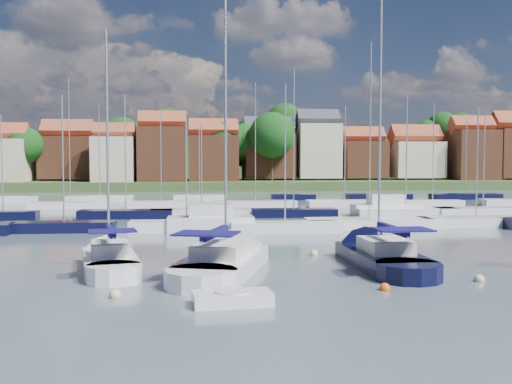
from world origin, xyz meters
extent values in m
plane|color=#475561|center=(0.00, 40.00, 0.00)|extent=(260.00, 260.00, 0.00)
cube|color=white|center=(-10.96, 3.55, 0.25)|extent=(3.88, 6.71, 1.20)
cone|color=white|center=(-11.78, 7.40, 0.25)|extent=(3.21, 3.54, 2.62)
cylinder|color=white|center=(-10.30, 0.48, 0.25)|extent=(3.11, 3.11, 1.20)
cube|color=beige|center=(-10.86, 3.13, 1.20)|extent=(2.34, 2.95, 0.70)
cylinder|color=#B2B2B7|center=(-11.05, 3.98, 6.68)|extent=(0.14, 0.14, 11.66)
cylinder|color=#B2B2B7|center=(-10.68, 2.27, 2.05)|extent=(0.83, 3.44, 0.10)
cube|color=#120F4B|center=(-10.68, 2.27, 2.20)|extent=(0.99, 3.31, 0.35)
cube|color=#120F4B|center=(-10.44, 1.16, 2.35)|extent=(2.51, 2.01, 0.08)
cube|color=white|center=(-5.06, 2.69, 0.25)|extent=(5.53, 8.65, 1.20)
cone|color=white|center=(-3.60, 7.49, 0.25)|extent=(4.33, 4.70, 3.34)
cylinder|color=white|center=(-6.22, -1.15, 0.25)|extent=(4.17, 4.17, 1.20)
cube|color=beige|center=(-5.22, 2.16, 1.20)|extent=(3.21, 3.88, 0.70)
cylinder|color=#B2B2B7|center=(-4.89, 3.23, 8.28)|extent=(0.14, 0.14, 14.86)
cylinder|color=#B2B2B7|center=(-5.54, 1.09, 2.05)|extent=(1.39, 4.29, 0.10)
cube|color=#120F4B|center=(-5.54, 1.09, 2.20)|extent=(1.52, 4.14, 0.35)
cube|color=#120F4B|center=(-5.96, -0.29, 2.35)|extent=(3.30, 2.75, 0.08)
cube|color=black|center=(3.58, 3.29, 0.25)|extent=(3.30, 7.70, 1.20)
cone|color=black|center=(3.51, 8.08, 0.25)|extent=(3.24, 3.77, 3.19)
cylinder|color=black|center=(3.63, -0.53, 0.25)|extent=(3.23, 3.23, 1.20)
cube|color=beige|center=(3.59, 2.76, 1.20)|extent=(2.28, 3.22, 0.70)
cylinder|color=#B2B2B7|center=(3.57, 3.83, 8.10)|extent=(0.14, 0.14, 14.50)
cylinder|color=#B2B2B7|center=(3.60, 1.70, 2.05)|extent=(0.16, 4.25, 0.10)
cube|color=#120F4B|center=(3.60, 1.70, 2.20)|extent=(0.36, 4.04, 0.35)
cube|color=#120F4B|center=(3.62, 0.32, 2.35)|extent=(2.74, 1.95, 0.08)
cube|color=white|center=(-5.01, -4.36, 0.22)|extent=(3.24, 1.75, 0.61)
cylinder|color=white|center=(-5.01, -4.36, 0.39)|extent=(1.45, 1.45, 0.39)
sphere|color=beige|center=(-9.80, -2.63, 0.00)|extent=(0.50, 0.50, 0.50)
sphere|color=#D85914|center=(-5.83, -0.09, 0.00)|extent=(0.49, 0.49, 0.49)
sphere|color=#D85914|center=(1.82, -2.45, 0.00)|extent=(0.48, 0.48, 0.48)
sphere|color=beige|center=(0.63, 7.15, 0.00)|extent=(0.50, 0.50, 0.50)
sphere|color=beige|center=(6.87, -1.12, 0.00)|extent=(0.48, 0.48, 0.48)
cube|color=black|center=(-17.11, 20.54, 0.35)|extent=(8.01, 2.24, 1.00)
cylinder|color=#B2B2B7|center=(-17.11, 20.54, 5.93)|extent=(0.12, 0.12, 10.16)
cube|color=white|center=(-7.27, 20.20, 0.35)|extent=(9.22, 2.58, 1.00)
cylinder|color=#B2B2B7|center=(-7.27, 20.20, 4.94)|extent=(0.12, 0.12, 8.18)
cube|color=white|center=(0.63, 18.61, 0.35)|extent=(8.78, 2.46, 1.00)
cylinder|color=#B2B2B7|center=(0.63, 18.61, 6.38)|extent=(0.12, 0.12, 11.06)
cube|color=white|center=(8.23, 20.67, 0.35)|extent=(10.79, 3.02, 1.00)
cylinder|color=#B2B2B7|center=(8.23, 20.67, 8.29)|extent=(0.12, 0.12, 14.87)
cube|color=white|center=(17.98, 21.03, 0.35)|extent=(10.13, 2.84, 1.00)
cylinder|color=#B2B2B7|center=(17.98, 21.03, 5.65)|extent=(0.12, 0.12, 9.59)
cube|color=white|center=(-5.31, 20.00, 0.50)|extent=(7.00, 2.60, 1.40)
cube|color=white|center=(-5.31, 20.00, 1.60)|extent=(3.50, 2.20, 1.30)
cube|color=black|center=(-25.24, 30.99, 0.35)|extent=(6.54, 1.83, 1.00)
cylinder|color=#B2B2B7|center=(-25.24, 30.99, 5.53)|extent=(0.12, 0.12, 9.37)
cube|color=black|center=(-13.55, 31.64, 0.35)|extent=(9.30, 2.60, 1.00)
cylinder|color=#B2B2B7|center=(-13.55, 31.64, 6.59)|extent=(0.12, 0.12, 11.48)
cube|color=white|center=(-5.94, 32.01, 0.35)|extent=(10.40, 2.91, 1.00)
cylinder|color=#B2B2B7|center=(-5.94, 32.01, 5.24)|extent=(0.12, 0.12, 8.77)
cube|color=black|center=(3.48, 31.28, 0.35)|extent=(8.80, 2.46, 1.00)
cylinder|color=#B2B2B7|center=(3.48, 31.28, 8.01)|extent=(0.12, 0.12, 14.33)
cube|color=white|center=(15.40, 31.16, 0.35)|extent=(10.73, 3.00, 1.00)
cylinder|color=#B2B2B7|center=(15.40, 31.16, 6.92)|extent=(0.12, 0.12, 12.14)
cube|color=white|center=(23.82, 30.97, 0.35)|extent=(10.48, 2.93, 1.00)
cylinder|color=#B2B2B7|center=(23.82, 30.97, 5.99)|extent=(0.12, 0.12, 10.28)
cube|color=white|center=(13.46, 32.00, 0.50)|extent=(7.00, 2.60, 1.40)
cube|color=white|center=(13.46, 32.00, 1.60)|extent=(3.50, 2.20, 1.30)
cube|color=white|center=(-21.71, 44.21, 0.35)|extent=(9.71, 2.72, 1.00)
cylinder|color=#B2B2B7|center=(-21.71, 44.21, 8.29)|extent=(0.12, 0.12, 14.88)
cube|color=white|center=(-10.84, 44.51, 0.35)|extent=(8.49, 2.38, 1.00)
cylinder|color=#B2B2B7|center=(-10.84, 44.51, 6.51)|extent=(0.12, 0.12, 11.31)
cube|color=white|center=(0.79, 43.78, 0.35)|extent=(10.16, 2.85, 1.00)
cylinder|color=#B2B2B7|center=(0.79, 43.78, 8.15)|extent=(0.12, 0.12, 14.59)
cube|color=white|center=(12.17, 43.90, 0.35)|extent=(9.53, 2.67, 1.00)
cylinder|color=#B2B2B7|center=(12.17, 43.90, 6.81)|extent=(0.12, 0.12, 11.91)
cube|color=white|center=(23.16, 42.50, 0.35)|extent=(7.62, 2.13, 1.00)
cylinder|color=#B2B2B7|center=(23.16, 42.50, 6.91)|extent=(0.12, 0.12, 12.13)
cube|color=white|center=(-20.26, 56.56, 0.35)|extent=(9.24, 2.59, 1.00)
cylinder|color=#B2B2B7|center=(-20.26, 56.56, 7.43)|extent=(0.12, 0.12, 13.17)
cube|color=white|center=(-6.08, 57.30, 0.35)|extent=(7.57, 2.12, 1.00)
cylinder|color=#B2B2B7|center=(-6.08, 57.30, 5.97)|extent=(0.12, 0.12, 10.24)
cube|color=black|center=(7.88, 57.47, 0.35)|extent=(6.58, 1.84, 1.00)
cylinder|color=#B2B2B7|center=(7.88, 57.47, 4.85)|extent=(0.12, 0.12, 8.01)
cube|color=black|center=(20.94, 57.40, 0.35)|extent=(9.92, 2.78, 1.00)
cylinder|color=#B2B2B7|center=(20.94, 57.40, 6.31)|extent=(0.12, 0.12, 10.92)
cube|color=black|center=(34.28, 56.37, 0.35)|extent=(10.55, 2.95, 1.00)
cylinder|color=#B2B2B7|center=(34.28, 56.37, 6.61)|extent=(0.12, 0.12, 11.51)
cube|color=#384E27|center=(0.00, 117.00, 0.30)|extent=(200.00, 70.00, 3.00)
cube|color=#384E27|center=(0.00, 142.00, 5.00)|extent=(200.00, 60.00, 14.00)
cube|color=beige|center=(-44.83, 92.19, 5.88)|extent=(9.35, 10.04, 8.56)
cube|color=brown|center=(-44.83, 92.19, 11.30)|extent=(9.54, 4.63, 4.63)
cube|color=brown|center=(-33.65, 97.79, 6.56)|extent=(10.37, 9.97, 8.73)
cube|color=brown|center=(-33.65, 97.79, 12.20)|extent=(10.57, 5.13, 5.13)
cube|color=beige|center=(-22.74, 89.00, 6.08)|extent=(8.09, 8.80, 8.96)
cube|color=brown|center=(-22.74, 89.00, 11.55)|extent=(8.25, 4.00, 4.00)
cube|color=brown|center=(-13.35, 89.94, 7.08)|extent=(9.36, 10.17, 10.97)
cube|color=brown|center=(-13.35, 89.94, 13.72)|extent=(9.54, 4.63, 4.63)
cube|color=brown|center=(-3.04, 91.65, 6.31)|extent=(9.90, 8.56, 9.42)
cube|color=brown|center=(-3.04, 91.65, 12.23)|extent=(10.10, 4.90, 4.90)
cube|color=brown|center=(9.10, 96.65, 6.95)|extent=(10.59, 8.93, 9.49)
cube|color=#383A42|center=(9.10, 96.65, 12.99)|extent=(10.80, 5.24, 5.24)
cube|color=beige|center=(19.71, 95.80, 8.02)|extent=(9.01, 8.61, 11.65)
cube|color=#383A42|center=(19.71, 95.80, 14.95)|extent=(9.19, 4.46, 4.46)
cube|color=brown|center=(30.17, 97.00, 6.20)|extent=(9.10, 9.34, 8.00)
cube|color=brown|center=(30.17, 97.00, 11.32)|extent=(9.28, 4.50, 4.50)
cube|color=beige|center=(41.95, 96.59, 6.14)|extent=(10.86, 9.59, 7.88)
cube|color=brown|center=(41.95, 96.59, 11.41)|extent=(11.07, 5.37, 5.37)
cube|color=brown|center=(53.76, 93.92, 7.09)|extent=(9.18, 9.96, 10.97)
cube|color=brown|center=(53.76, 93.92, 13.70)|extent=(9.36, 4.54, 4.54)
cylinder|color=#382619|center=(56.77, 115.51, 8.51)|extent=(0.50, 0.50, 4.47)
sphere|color=#194E18|center=(56.77, 115.51, 14.58)|extent=(8.18, 8.18, 8.18)
cylinder|color=#382619|center=(3.46, 95.93, 3.83)|extent=(0.50, 0.50, 4.46)
sphere|color=#194E18|center=(3.46, 95.93, 9.88)|extent=(8.15, 8.15, 8.15)
cylinder|color=#382619|center=(15.22, 113.68, 8.58)|extent=(0.50, 0.50, 5.15)
sphere|color=#194E18|center=(15.22, 113.68, 15.56)|extent=(9.41, 9.41, 9.41)
cylinder|color=#382619|center=(-13.54, 116.31, 8.68)|extent=(0.50, 0.50, 4.56)
sphere|color=#194E18|center=(-13.54, 116.31, 14.87)|extent=(8.34, 8.34, 8.34)
cylinder|color=#382619|center=(-23.24, 105.25, 4.18)|extent=(0.50, 0.50, 5.15)
sphere|color=#194E18|center=(-23.24, 105.25, 11.17)|extent=(9.42, 9.42, 9.42)
cylinder|color=#382619|center=(-38.67, 107.32, 6.76)|extent=(0.50, 0.50, 3.42)
sphere|color=#194E18|center=(-38.67, 107.32, 11.40)|extent=(6.26, 6.26, 6.26)
cylinder|color=#382619|center=(13.76, 104.71, 3.48)|extent=(0.50, 0.50, 3.77)
sphere|color=#194E18|center=(13.76, 104.71, 8.60)|extent=(6.89, 6.89, 6.89)
cylinder|color=#382619|center=(9.05, 90.94, 4.21)|extent=(0.50, 0.50, 5.21)
sphere|color=#194E18|center=(9.05, 90.94, 11.28)|extent=(9.53, 9.53, 9.53)
cylinder|color=#382619|center=(61.93, 101.62, 3.09)|extent=(0.50, 0.50, 2.97)
sphere|color=#194E18|center=(61.93, 101.62, 7.12)|extent=(5.44, 5.44, 5.44)
cylinder|color=#382619|center=(-1.15, 93.75, 4.02)|extent=(0.50, 0.50, 4.84)
sphere|color=#194E18|center=(-1.15, 93.75, 10.59)|extent=(8.85, 8.85, 8.85)
cylinder|color=#382619|center=(52.68, 115.72, 8.17)|extent=(0.50, 0.50, 3.72)
sphere|color=#194E18|center=(52.68, 115.72, 13.21)|extent=(6.80, 6.80, 6.80)
cylinder|color=#382619|center=(54.05, 94.13, 3.62)|extent=(0.50, 0.50, 4.05)
sphere|color=#194E18|center=(54.05, 94.13, 9.11)|extent=(7.40, 7.40, 7.40)
cylinder|color=#382619|center=(-40.96, 92.79, 3.60)|extent=(0.50, 0.50, 4.00)
sphere|color=#194E18|center=(-40.96, 92.79, 9.04)|extent=(7.32, 7.32, 7.32)
cylinder|color=#382619|center=(6.84, 113.29, 7.91)|extent=(0.50, 0.50, 3.93)
sphere|color=#194E18|center=(6.84, 113.29, 13.24)|extent=(7.19, 7.19, 7.19)
cylinder|color=#382619|center=(30.65, 100.17, 3.51)|extent=(0.50, 0.50, 3.82)
sphere|color=#194E18|center=(30.65, 100.17, 8.70)|extent=(6.99, 6.99, 6.99)
cylinder|color=#382619|center=(-17.44, 93.12, 3.34)|extent=(0.50, 0.50, 3.48)
sphere|color=#194E18|center=(-17.44, 93.12, 8.07)|extent=(6.37, 6.37, 6.37)
cylinder|color=#382619|center=(57.51, 102.81, 3.09)|extent=(0.50, 0.50, 2.99)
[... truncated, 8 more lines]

